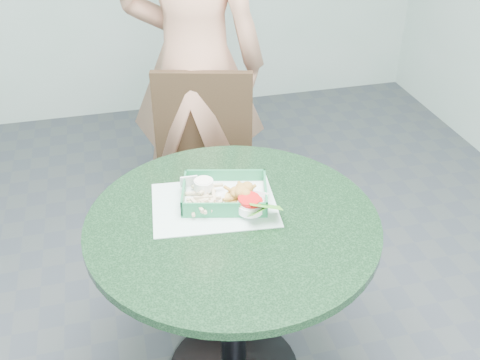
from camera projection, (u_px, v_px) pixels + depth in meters
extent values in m
cylinder|color=black|center=(233.00, 304.00, 2.06)|extent=(0.10, 0.10, 0.70)
cylinder|color=#1D342A|center=(233.00, 227.00, 1.86)|extent=(0.97, 0.97, 0.03)
cube|color=black|center=(214.00, 187.00, 2.57)|extent=(0.46, 0.46, 0.04)
cube|color=black|center=(203.00, 118.00, 2.60)|extent=(0.46, 0.04, 0.46)
cube|color=black|center=(181.00, 261.00, 2.50)|extent=(0.04, 0.04, 0.43)
cube|color=black|center=(266.00, 247.00, 2.58)|extent=(0.04, 0.04, 0.43)
cube|color=black|center=(169.00, 210.00, 2.82)|extent=(0.04, 0.04, 0.43)
cube|color=black|center=(244.00, 199.00, 2.90)|extent=(0.04, 0.04, 0.43)
imported|color=tan|center=(192.00, 22.00, 2.49)|extent=(0.95, 0.79, 2.22)
cube|color=silver|center=(214.00, 209.00, 1.92)|extent=(0.45, 0.35, 0.00)
cube|color=#1E7746|center=(225.00, 203.00, 1.94)|extent=(0.28, 0.21, 0.01)
cube|color=white|center=(225.00, 202.00, 1.93)|extent=(0.27, 0.20, 0.00)
cube|color=#1E7746|center=(219.00, 181.00, 2.00)|extent=(0.28, 0.01, 0.05)
cube|color=#1E7746|center=(232.00, 214.00, 1.84)|extent=(0.28, 0.01, 0.05)
cube|color=#1E7746|center=(264.00, 191.00, 1.95)|extent=(0.01, 0.21, 0.05)
cube|color=#1E7746|center=(185.00, 202.00, 1.89)|extent=(0.01, 0.21, 0.05)
cylinder|color=#D6AB55|center=(244.00, 202.00, 1.91)|extent=(0.12, 0.12, 0.02)
cylinder|color=white|center=(203.00, 192.00, 1.92)|extent=(0.07, 0.07, 0.03)
cylinder|color=white|center=(202.00, 188.00, 1.91)|extent=(0.06, 0.06, 0.00)
cylinder|color=white|center=(255.00, 208.00, 1.88)|extent=(0.09, 0.09, 0.03)
torus|color=white|center=(255.00, 203.00, 1.86)|extent=(0.08, 0.08, 0.01)
cylinder|color=red|center=(255.00, 201.00, 1.86)|extent=(0.08, 0.08, 0.01)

